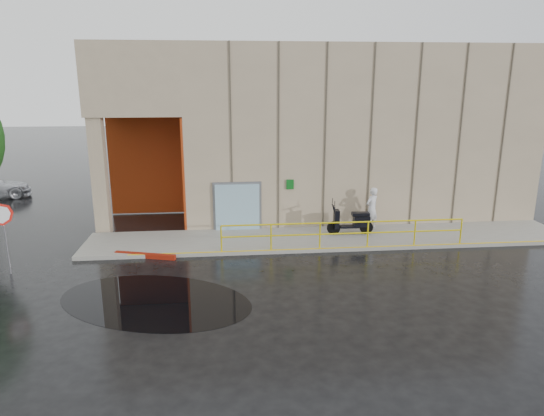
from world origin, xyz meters
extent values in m
plane|color=black|center=(0.00, 0.00, 0.00)|extent=(120.00, 120.00, 0.00)
cube|color=gray|center=(4.00, 4.50, 0.07)|extent=(20.00, 3.00, 0.15)
cube|color=gray|center=(6.00, 11.00, 4.00)|extent=(16.00, 10.00, 8.00)
cube|color=gray|center=(-4.00, 11.00, 6.50)|extent=(4.00, 10.00, 3.00)
cube|color=gray|center=(-5.60, 6.40, 2.50)|extent=(0.60, 0.60, 5.00)
cube|color=#992D0E|center=(-4.00, 9.50, 2.50)|extent=(3.80, 0.15, 4.90)
cube|color=#992D0E|center=(-2.05, 7.75, 2.50)|extent=(0.10, 3.50, 4.90)
cube|color=#97BBCD|center=(0.20, 5.88, 1.15)|extent=(1.90, 0.10, 2.00)
cube|color=slate|center=(0.20, 5.96, 1.15)|extent=(2.10, 0.06, 2.20)
cube|color=#0C5517|center=(2.50, 5.94, 2.10)|extent=(0.32, 0.04, 0.42)
cylinder|color=#DBC60B|center=(4.25, 3.15, 1.15)|extent=(9.50, 0.06, 0.06)
cylinder|color=#DBC60B|center=(4.25, 3.15, 0.70)|extent=(9.50, 0.06, 0.06)
imported|color=silver|center=(6.02, 5.39, 1.08)|extent=(0.81, 0.74, 1.85)
cylinder|color=black|center=(4.21, 4.76, 0.43)|extent=(0.56, 0.13, 0.56)
cylinder|color=black|center=(5.61, 4.72, 0.43)|extent=(0.56, 0.13, 0.56)
cylinder|color=slate|center=(-7.74, 1.96, 1.09)|extent=(0.07, 0.07, 2.17)
cylinder|color=red|center=(-7.74, 1.93, 2.12)|extent=(0.54, 0.58, 0.75)
cylinder|color=white|center=(-7.74, 1.90, 2.12)|extent=(0.41, 0.44, 0.59)
cube|color=maroon|center=(-3.37, 3.10, 0.09)|extent=(2.35, 0.85, 0.18)
cube|color=black|center=(-2.51, -0.69, 0.00)|extent=(7.03, 5.72, 0.01)
camera|label=1|loc=(-0.29, -14.42, 6.44)|focal=32.00mm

